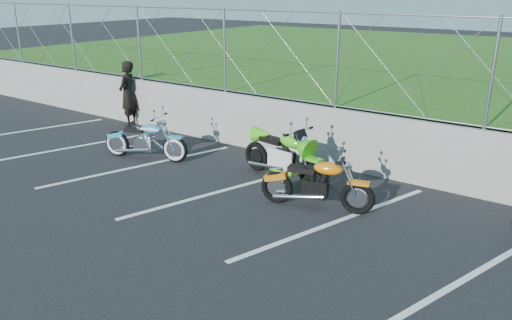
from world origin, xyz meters
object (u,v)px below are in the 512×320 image
Objects in this scene: sportbike_green at (284,157)px; person_standing at (128,94)px; naked_orange at (318,186)px; cruiser_turquoise at (147,142)px.

sportbike_green is 1.17× the size of person_standing.
person_standing is (-7.15, 1.94, 0.47)m from naked_orange.
cruiser_turquoise is 4.50m from naked_orange.
person_standing is at bearing 178.93° from sportbike_green.
sportbike_green is (-1.25, 0.85, 0.04)m from naked_orange.
sportbike_green reaches higher than naked_orange.
naked_orange is at bearing -19.75° from cruiser_turquoise.
person_standing reaches higher than cruiser_turquoise.
person_standing is (-2.65, 1.80, 0.50)m from cruiser_turquoise.
cruiser_turquoise is 1.00× the size of naked_orange.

